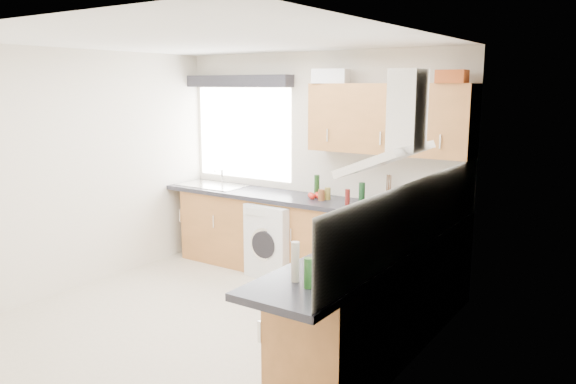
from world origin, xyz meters
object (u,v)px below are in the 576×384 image
Objects in this scene: oven at (379,302)px; washing_machine at (279,239)px; upper_cabinets at (389,119)px; extractor_hood at (396,134)px.

oven is 2.07m from washing_machine.
upper_cabinets reaches higher than washing_machine.
oven is 0.50× the size of upper_cabinets.
extractor_hood is 1.48m from upper_cabinets.
oven is at bearing -27.12° from washing_machine.
oven is at bearing 180.00° from extractor_hood.
washing_machine is (-1.20, -0.23, -1.38)m from upper_cabinets.
extractor_hood reaches higher than washing_machine.
upper_cabinets is 1.85m from washing_machine.
washing_machine is (-1.85, 1.10, -1.35)m from extractor_hood.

